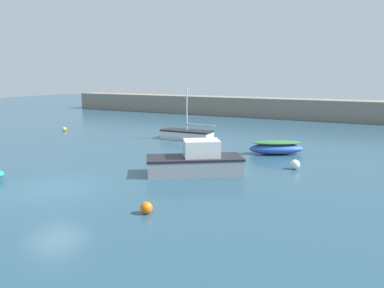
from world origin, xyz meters
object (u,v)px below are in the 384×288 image
object	(u,v)px
mooring_buoy_white	(295,164)
mooring_buoy_orange	(146,208)
mooring_buoy_yellow	(64,129)
mooring_buoy_red	(206,151)
sailboat_twin_hulled	(187,134)
rowboat_with_red_cover	(276,147)
motorboat_grey_hull	(196,161)

from	to	relation	value
mooring_buoy_white	mooring_buoy_orange	bearing A→B (deg)	-111.47
mooring_buoy_orange	mooring_buoy_yellow	distance (m)	22.73
mooring_buoy_white	mooring_buoy_red	xyz separation A→B (m)	(-6.02, 1.49, -0.06)
mooring_buoy_white	mooring_buoy_red	bearing A→B (deg)	166.07
sailboat_twin_hulled	mooring_buoy_red	bearing A→B (deg)	129.71
mooring_buoy_yellow	mooring_buoy_red	xyz separation A→B (m)	(15.63, -3.13, 0.02)
rowboat_with_red_cover	motorboat_grey_hull	distance (m)	7.13
mooring_buoy_orange	mooring_buoy_white	distance (m)	9.90
mooring_buoy_orange	sailboat_twin_hulled	bearing A→B (deg)	111.92
mooring_buoy_orange	mooring_buoy_red	bearing A→B (deg)	102.60
mooring_buoy_yellow	mooring_buoy_white	distance (m)	22.14
mooring_buoy_white	sailboat_twin_hulled	bearing A→B (deg)	149.06
motorboat_grey_hull	mooring_buoy_white	xyz separation A→B (m)	(4.46, 3.22, -0.38)
rowboat_with_red_cover	motorboat_grey_hull	world-z (taller)	motorboat_grey_hull
mooring_buoy_orange	mooring_buoy_yellow	xyz separation A→B (m)	(-18.03, 13.84, -0.05)
sailboat_twin_hulled	mooring_buoy_white	bearing A→B (deg)	148.47
rowboat_with_red_cover	motorboat_grey_hull	bearing A→B (deg)	-139.24
mooring_buoy_orange	mooring_buoy_yellow	size ratio (longest dim) A/B	1.28
rowboat_with_red_cover	mooring_buoy_white	world-z (taller)	rowboat_with_red_cover
mooring_buoy_red	mooring_buoy_white	bearing A→B (deg)	-13.93
mooring_buoy_orange	motorboat_grey_hull	bearing A→B (deg)	97.97
mooring_buoy_white	mooring_buoy_red	distance (m)	6.20
rowboat_with_red_cover	mooring_buoy_yellow	size ratio (longest dim) A/B	10.33
mooring_buoy_orange	rowboat_with_red_cover	bearing A→B (deg)	82.20
motorboat_grey_hull	sailboat_twin_hulled	distance (m)	10.41
sailboat_twin_hulled	mooring_buoy_yellow	bearing A→B (deg)	4.98
mooring_buoy_white	mooring_buoy_red	size ratio (longest dim) A/B	1.31
mooring_buoy_yellow	mooring_buoy_white	size ratio (longest dim) A/B	0.68
motorboat_grey_hull	mooring_buoy_yellow	world-z (taller)	motorboat_grey_hull
motorboat_grey_hull	mooring_buoy_orange	bearing A→B (deg)	64.95
mooring_buoy_red	sailboat_twin_hulled	bearing A→B (deg)	130.29
mooring_buoy_red	mooring_buoy_orange	bearing A→B (deg)	-77.40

